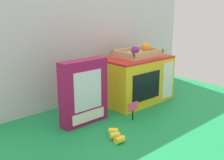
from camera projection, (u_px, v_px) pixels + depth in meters
ground_plane at (124, 107)px, 1.62m from camera, size 1.70×1.70×0.00m
display_back_panel at (96, 48)px, 1.73m from camera, size 1.61×0.03×0.66m
toy_microwave at (135, 79)px, 1.70m from camera, size 0.44×0.29×0.28m
food_groups_crate at (139, 53)px, 1.66m from camera, size 0.27×0.19×0.08m
cookie_set_box at (84, 92)px, 1.36m from camera, size 0.26×0.08×0.33m
price_sign at (133, 108)px, 1.42m from camera, size 0.07×0.01×0.10m
loose_toy_banana at (116, 135)px, 1.23m from camera, size 0.09×0.12×0.03m
loose_toy_apple at (169, 89)px, 1.87m from camera, size 0.06×0.06×0.06m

